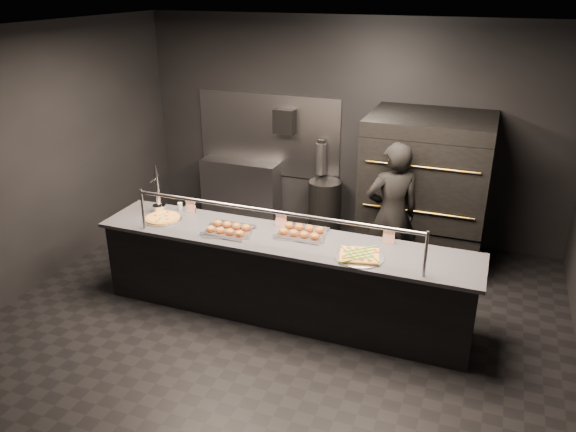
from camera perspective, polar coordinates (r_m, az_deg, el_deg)
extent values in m
plane|color=black|center=(6.34, -0.50, -9.78)|extent=(6.00, 6.00, 0.00)
plane|color=black|center=(5.34, -0.61, 18.36)|extent=(6.00, 6.00, 0.00)
cube|color=black|center=(7.95, 6.10, 8.83)|extent=(6.00, 0.04, 3.00)
cube|color=black|center=(3.68, -15.04, -9.60)|extent=(6.00, 0.04, 3.00)
cube|color=black|center=(7.26, -23.29, 5.70)|extent=(0.04, 5.00, 3.00)
cube|color=#99999E|center=(8.35, -2.04, 8.23)|extent=(2.20, 0.02, 1.20)
cube|color=black|center=(6.11, -0.51, -6.32)|extent=(4.00, 0.70, 0.88)
cube|color=#36353A|center=(5.90, -0.53, -2.42)|extent=(4.10, 0.78, 0.04)
cylinder|color=#99999E|center=(6.23, -14.53, 0.69)|extent=(0.03, 0.03, 0.45)
cylinder|color=#99999E|center=(5.21, 13.81, -3.78)|extent=(0.03, 0.03, 0.45)
cylinder|color=#99999E|center=(5.47, -1.69, 0.48)|extent=(3.00, 0.04, 0.04)
cube|color=black|center=(7.58, 13.31, -2.06)|extent=(1.50, 1.15, 0.60)
cube|color=black|center=(7.35, 13.73, 2.18)|extent=(1.50, 1.20, 0.55)
cube|color=black|center=(7.18, 14.14, 6.29)|extent=(1.50, 1.20, 0.55)
cube|color=black|center=(7.08, 14.43, 9.15)|extent=(1.50, 1.20, 0.18)
cylinder|color=gold|center=(6.77, 12.99, 0.45)|extent=(1.30, 0.02, 0.02)
cylinder|color=gold|center=(6.59, 13.41, 4.86)|extent=(1.30, 0.02, 0.02)
cube|color=#99999E|center=(8.63, -4.83, 2.73)|extent=(1.20, 0.35, 0.90)
cube|color=black|center=(8.10, -0.33, 9.60)|extent=(0.30, 0.20, 0.35)
cylinder|color=#B2B2B7|center=(8.07, 3.37, 5.82)|extent=(0.14, 0.14, 0.45)
cube|color=black|center=(8.00, 3.41, 7.53)|extent=(0.10, 0.06, 0.06)
cylinder|color=silver|center=(6.69, -12.93, 0.75)|extent=(0.15, 0.15, 0.09)
cylinder|color=silver|center=(6.62, -13.08, 2.33)|extent=(0.05, 0.05, 0.40)
cylinder|color=silver|center=(6.49, -13.64, 3.51)|extent=(0.02, 0.11, 0.02)
cone|color=black|center=(6.53, -13.30, 4.58)|extent=(0.05, 0.05, 0.15)
cylinder|color=silver|center=(6.49, -12.61, -0.28)|extent=(0.45, 0.45, 0.01)
cylinder|color=#D98945|center=(6.49, -12.62, -0.18)|extent=(0.39, 0.39, 0.02)
cylinder|color=gold|center=(6.48, -12.63, -0.08)|extent=(0.34, 0.34, 0.01)
cube|color=silver|center=(6.06, -6.06, -1.54)|extent=(0.57, 0.48, 0.02)
ellipsoid|color=#9D6421|center=(6.05, -7.87, -1.26)|extent=(0.09, 0.09, 0.06)
ellipsoid|color=#9D6421|center=(6.18, -7.15, -0.67)|extent=(0.09, 0.09, 0.06)
ellipsoid|color=#9D6421|center=(6.00, -6.91, -1.42)|extent=(0.09, 0.09, 0.06)
ellipsoid|color=#9D6421|center=(6.13, -6.21, -0.82)|extent=(0.09, 0.09, 0.06)
ellipsoid|color=#9D6421|center=(5.95, -5.94, -1.58)|extent=(0.09, 0.09, 0.06)
ellipsoid|color=#9D6421|center=(6.08, -5.25, -0.98)|extent=(0.09, 0.09, 0.06)
ellipsoid|color=#9D6421|center=(5.90, -4.96, -1.75)|extent=(0.09, 0.09, 0.06)
ellipsoid|color=#9D6421|center=(6.04, -4.28, -1.13)|extent=(0.09, 0.09, 0.06)
cube|color=silver|center=(5.96, 1.39, -1.81)|extent=(0.56, 0.45, 0.02)
ellipsoid|color=#9D6421|center=(5.93, -0.47, -1.52)|extent=(0.09, 0.09, 0.06)
ellipsoid|color=#9D6421|center=(6.07, 0.11, -0.90)|extent=(0.09, 0.09, 0.06)
ellipsoid|color=#9D6421|center=(5.89, 0.58, -1.69)|extent=(0.09, 0.09, 0.06)
ellipsoid|color=#9D6421|center=(6.04, 1.14, -1.06)|extent=(0.09, 0.09, 0.06)
ellipsoid|color=#9D6421|center=(5.86, 1.65, -1.86)|extent=(0.09, 0.09, 0.06)
ellipsoid|color=#9D6421|center=(6.00, 2.18, -1.22)|extent=(0.09, 0.09, 0.06)
ellipsoid|color=#9D6421|center=(5.82, 2.73, -2.03)|extent=(0.09, 0.09, 0.06)
ellipsoid|color=#9D6421|center=(5.97, 3.24, -1.38)|extent=(0.09, 0.09, 0.06)
cylinder|color=silver|center=(5.53, 7.25, -4.15)|extent=(0.49, 0.49, 0.01)
cube|color=#D98945|center=(5.52, 7.26, -4.00)|extent=(0.45, 0.42, 0.02)
cube|color=gold|center=(5.52, 7.27, -3.89)|extent=(0.42, 0.39, 0.01)
cube|color=#4E962E|center=(5.51, 7.27, -3.81)|extent=(0.40, 0.37, 0.01)
cylinder|color=silver|center=(6.69, -10.89, 0.94)|extent=(0.06, 0.06, 0.09)
cylinder|color=silver|center=(6.64, -10.19, 0.76)|extent=(0.04, 0.04, 0.08)
cube|color=white|center=(6.61, -9.86, 1.01)|extent=(0.12, 0.04, 0.15)
cube|color=white|center=(6.14, -0.71, -0.38)|extent=(0.12, 0.04, 0.15)
cube|color=white|center=(5.85, 10.22, -2.03)|extent=(0.12, 0.04, 0.15)
cylinder|color=black|center=(8.09, 3.74, 0.91)|extent=(0.47, 0.47, 0.78)
imported|color=black|center=(6.69, 10.49, 0.14)|extent=(0.76, 0.67, 1.75)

